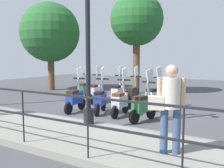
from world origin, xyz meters
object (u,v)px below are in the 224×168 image
Objects in this scene: lamp_post_near at (88,51)px; tree_large at (50,33)px; scooter_near_1 at (120,101)px; scooter_far_0 at (154,96)px; scooter_near_0 at (143,105)px; scooter_far_1 at (133,94)px; scooter_far_4 at (84,89)px; tree_distant at (137,20)px; pedestrian_with_bag at (170,102)px; scooter_far_3 at (95,91)px; scooter_near_3 at (75,98)px; scooter_far_2 at (118,92)px; scooter_near_2 at (100,99)px.

lamp_post_near is 8.42m from tree_large.
scooter_near_1 is 1.58m from scooter_far_0.
lamp_post_near is 2.76× the size of scooter_near_0.
scooter_far_1 and scooter_far_4 have the same top height.
tree_large is at bearing 104.32° from tree_distant.
scooter_near_1 is at bearing 21.22° from pedestrian_with_bag.
scooter_near_0 is at bearing 11.35° from pedestrian_with_bag.
tree_large is 8.69m from scooter_near_0.
pedestrian_with_bag is 0.31× the size of tree_distant.
tree_large is at bearing 82.70° from scooter_far_0.
tree_distant reaches higher than scooter_near_0.
pedestrian_with_bag is 6.10m from scooter_far_3.
scooter_near_3 is 1.00× the size of scooter_far_4.
scooter_far_0 is at bearing -107.30° from scooter_far_2.
scooter_near_2 and scooter_far_1 have the same top height.
scooter_near_2 is at bearing 23.78° from lamp_post_near.
lamp_post_near is 2.33m from scooter_near_1.
scooter_near_2 is (-3.60, -5.66, -2.74)m from tree_large.
scooter_far_1 is at bearing -43.03° from scooter_near_3.
scooter_near_2 is at bearing 88.21° from scooter_near_1.
tree_large reaches higher than scooter_far_0.
lamp_post_near reaches higher than pedestrian_with_bag.
scooter_far_1 is at bearing 5.12° from lamp_post_near.
scooter_near_3 is at bearing -179.40° from tree_distant.
scooter_far_0 is at bearing -9.83° from lamp_post_near.
scooter_near_2 is at bearing -122.47° from tree_large.
scooter_near_2 is at bearing 94.59° from scooter_near_0.
tree_distant is (1.21, -4.74, 0.50)m from tree_large.
scooter_far_3 and scooter_far_4 have the same top height.
scooter_far_4 is (0.24, 2.46, 0.00)m from scooter_far_1.
tree_distant is 3.32× the size of scooter_near_1.
tree_large is 7.03m from scooter_far_1.
pedestrian_with_bag is at bearing -126.22° from scooter_near_3.
tree_large is at bearing 74.82° from scooter_near_0.
scooter_far_3 is 1.00× the size of scooter_far_4.
scooter_far_3 is (-3.27, 0.34, -3.24)m from tree_distant.
pedestrian_with_bag is (-0.89, -2.40, -0.95)m from lamp_post_near.
scooter_near_3 is 1.00× the size of scooter_far_2.
scooter_far_4 is (-3.06, 1.07, -3.24)m from tree_distant.
pedestrian_with_bag is 5.59m from scooter_far_2.
tree_distant is 6.00m from scooter_near_3.
scooter_near_1 and scooter_far_3 have the same top height.
scooter_near_2 is at bearing 29.14° from pedestrian_with_bag.
scooter_near_0 and scooter_far_4 have the same top height.
scooter_near_2 is 1.59m from scooter_far_1.
scooter_near_2 is at bearing -151.02° from scooter_far_3.
tree_large is 4.92m from tree_distant.
scooter_near_3 is (-3.84, -4.79, -2.74)m from tree_large.
scooter_near_0 is at bearing -117.70° from tree_large.
pedestrian_with_bag is at bearing -143.65° from scooter_far_3.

